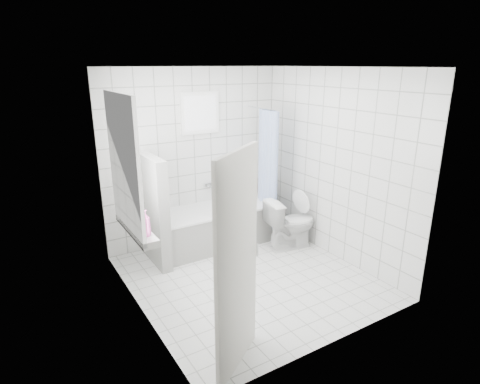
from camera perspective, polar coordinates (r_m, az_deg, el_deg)
ground at (r=5.29m, az=1.17°, el=-12.06°), size 3.00×3.00×0.00m
ceiling at (r=4.59m, az=1.39°, el=17.36°), size 3.00×3.00×0.00m
wall_back at (r=6.06m, az=-6.48°, el=4.95°), size 2.80×0.02×2.60m
wall_front at (r=3.68m, az=14.07°, el=-4.01°), size 2.80×0.02×2.60m
wall_left at (r=4.22m, az=-14.91°, el=-1.25°), size 0.02×3.00×2.60m
wall_right at (r=5.64m, az=13.33°, el=3.63°), size 0.02×3.00×2.60m
window_left at (r=4.43m, az=-15.82°, el=3.61°), size 0.01×0.90×1.40m
window_back at (r=5.95m, az=-5.62°, el=11.11°), size 0.50×0.01×0.50m
window_sill at (r=4.67m, az=-14.53°, el=-5.14°), size 0.18×1.02×0.08m
door at (r=3.45m, az=-0.42°, el=-10.45°), size 0.68×0.49×2.00m
bathtub at (r=6.09m, az=-3.61°, el=-4.87°), size 1.78×0.77×0.58m
partition_wall at (r=5.53m, az=-12.23°, el=-2.55°), size 0.15×0.85×1.50m
tiled_ledge at (r=6.83m, az=3.46°, el=-2.44°), size 0.40×0.24×0.55m
toilet at (r=6.00m, az=7.22°, el=-4.44°), size 0.80×0.53×0.76m
curtain_rod at (r=6.07m, az=3.26°, el=11.77°), size 0.02×0.80×0.02m
shower_curtain at (r=6.12m, az=3.81°, el=3.24°), size 0.14×0.48×1.78m
tub_faucet at (r=6.23m, az=-4.36°, el=1.09°), size 0.18×0.06×0.06m
sill_bottles at (r=4.54m, az=-14.26°, el=-3.56°), size 0.17×0.57×0.28m
ledge_bottles at (r=6.72m, az=3.62°, el=0.71°), size 0.17×0.16×0.24m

